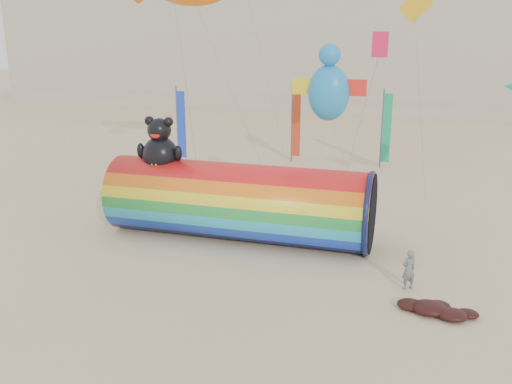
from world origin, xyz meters
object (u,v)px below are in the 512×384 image
(hotel_building, at_px, (263,13))
(fabric_bundle, at_px, (436,309))
(windsock_assembly, at_px, (238,200))
(kite_handler, at_px, (409,270))

(hotel_building, height_order, fabric_bundle, hotel_building)
(windsock_assembly, height_order, kite_handler, windsock_assembly)
(windsock_assembly, bearing_deg, hotel_building, 104.70)
(hotel_building, xyz_separation_m, kite_handler, (18.94, -46.91, -9.56))
(hotel_building, relative_size, kite_handler, 40.37)
(fabric_bundle, bearing_deg, windsock_assembly, 150.52)
(hotel_building, height_order, kite_handler, hotel_building)
(kite_handler, bearing_deg, hotel_building, -105.00)
(kite_handler, distance_m, fabric_bundle, 2.00)
(hotel_building, distance_m, kite_handler, 51.48)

